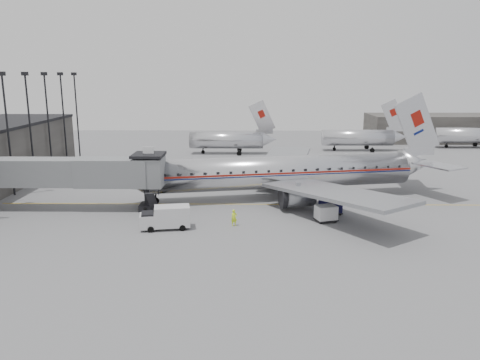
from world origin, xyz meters
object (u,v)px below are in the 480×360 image
object	(u,v)px
baggage_cart_navy	(330,206)
ramp_worker	(234,218)
service_van	(166,217)
baggage_cart_white	(326,213)
airliner	(287,172)

from	to	relation	value
baggage_cart_navy	ramp_worker	distance (m)	11.11
service_van	baggage_cart_navy	bearing A→B (deg)	6.77
baggage_cart_white	airliner	bearing A→B (deg)	91.84
baggage_cart_navy	baggage_cart_white	world-z (taller)	baggage_cart_navy
airliner	service_van	world-z (taller)	airliner
baggage_cart_white	ramp_worker	world-z (taller)	ramp_worker
baggage_cart_navy	ramp_worker	size ratio (longest dim) A/B	1.58
baggage_cart_navy	baggage_cart_white	distance (m)	2.57
service_van	ramp_worker	distance (m)	6.79
airliner	baggage_cart_navy	world-z (taller)	airliner
ramp_worker	baggage_cart_white	bearing A→B (deg)	-9.05
ramp_worker	service_van	bearing A→B (deg)	170.08
airliner	ramp_worker	size ratio (longest dim) A/B	23.83
service_van	ramp_worker	world-z (taller)	service_van
airliner	ramp_worker	distance (m)	12.99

